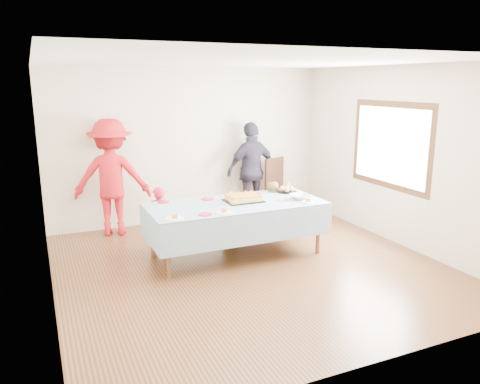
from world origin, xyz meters
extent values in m
plane|color=#432913|center=(0.00, 0.00, 0.00)|extent=(5.00, 5.00, 0.00)
cube|color=beige|center=(0.00, 2.50, 1.35)|extent=(5.00, 0.04, 2.70)
cube|color=beige|center=(0.00, -2.50, 1.35)|extent=(5.00, 0.04, 2.70)
cube|color=beige|center=(-2.50, 0.00, 1.35)|extent=(0.04, 5.00, 2.70)
cube|color=beige|center=(2.50, 0.00, 1.35)|extent=(0.04, 5.00, 2.70)
cube|color=white|center=(0.00, 0.00, 2.70)|extent=(5.00, 5.00, 0.04)
cube|color=#472B16|center=(2.47, 0.20, 1.50)|extent=(0.03, 1.75, 1.35)
cylinder|color=#53371C|center=(-1.12, 0.05, 0.36)|extent=(0.06, 0.06, 0.73)
cylinder|color=#53371C|center=(1.12, 0.05, 0.36)|extent=(0.06, 0.06, 0.73)
cylinder|color=#53371C|center=(-1.12, 0.89, 0.36)|extent=(0.06, 0.06, 0.73)
cylinder|color=#53371C|center=(1.12, 0.89, 0.36)|extent=(0.06, 0.06, 0.73)
cube|color=#53371C|center=(0.00, 0.47, 0.75)|extent=(2.40, 1.00, 0.04)
cube|color=silver|center=(0.00, 0.47, 0.78)|extent=(2.50, 1.10, 0.01)
cube|color=black|center=(0.14, 0.53, 0.79)|extent=(0.53, 0.40, 0.02)
cube|color=#FBE05F|center=(0.14, 0.53, 0.83)|extent=(0.44, 0.33, 0.07)
cube|color=#AA5327|center=(0.14, 0.53, 0.87)|extent=(0.44, 0.33, 0.01)
cylinder|color=black|center=(0.99, 0.77, 0.79)|extent=(0.31, 0.31, 0.02)
sphere|color=tan|center=(1.07, 0.77, 0.83)|extent=(0.08, 0.08, 0.08)
sphere|color=tan|center=(1.03, 0.84, 0.83)|extent=(0.08, 0.08, 0.08)
sphere|color=tan|center=(0.95, 0.84, 0.83)|extent=(0.08, 0.08, 0.08)
sphere|color=tan|center=(0.91, 0.77, 0.83)|extent=(0.08, 0.08, 0.08)
sphere|color=tan|center=(0.95, 0.70, 0.83)|extent=(0.08, 0.08, 0.08)
sphere|color=tan|center=(1.03, 0.70, 0.83)|extent=(0.08, 0.08, 0.08)
sphere|color=tan|center=(0.99, 0.77, 0.83)|extent=(0.08, 0.08, 0.08)
imported|color=silver|center=(0.95, 0.31, 0.82)|extent=(0.29, 0.29, 0.07)
cone|color=white|center=(1.09, 0.88, 0.86)|extent=(0.09, 0.09, 0.16)
cylinder|color=red|center=(-0.93, 0.92, 0.79)|extent=(0.16, 0.16, 0.01)
cylinder|color=red|center=(-0.29, 0.84, 0.79)|extent=(0.18, 0.18, 0.01)
cylinder|color=red|center=(0.11, 0.90, 0.79)|extent=(0.17, 0.17, 0.01)
cylinder|color=red|center=(0.47, 0.84, 0.79)|extent=(0.17, 0.17, 0.01)
cylinder|color=red|center=(-0.60, 0.09, 0.79)|extent=(0.18, 0.18, 0.01)
cylinder|color=white|center=(-1.02, 0.06, 0.79)|extent=(0.24, 0.24, 0.01)
cylinder|color=white|center=(-0.34, 0.07, 0.79)|extent=(0.22, 0.22, 0.01)
cylinder|color=white|center=(0.95, 0.07, 0.79)|extent=(0.20, 0.20, 0.01)
cylinder|color=black|center=(1.42, 1.62, 0.24)|extent=(0.04, 0.04, 0.49)
cylinder|color=black|center=(1.80, 1.76, 0.24)|extent=(0.04, 0.04, 0.49)
cylinder|color=black|center=(1.28, 2.00, 0.24)|extent=(0.04, 0.04, 0.49)
cylinder|color=black|center=(1.66, 2.14, 0.24)|extent=(0.04, 0.04, 0.49)
cube|color=black|center=(1.54, 1.88, 0.51)|extent=(0.61, 0.61, 0.06)
cube|color=black|center=(1.47, 2.08, 0.81)|extent=(0.46, 0.21, 0.56)
imported|color=red|center=(-0.96, 1.16, 0.48)|extent=(0.35, 0.23, 0.96)
imported|color=#257134|center=(0.09, 0.90, 0.38)|extent=(0.38, 0.26, 0.76)
imported|color=tan|center=(0.79, 0.90, 0.47)|extent=(0.54, 0.48, 0.94)
imported|color=red|center=(-1.44, 2.20, 0.95)|extent=(1.36, 0.99, 1.89)
imported|color=#2F2B3C|center=(1.07, 2.20, 0.88)|extent=(1.08, 0.58, 1.76)
camera|label=1|loc=(-2.55, -5.41, 2.46)|focal=35.00mm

